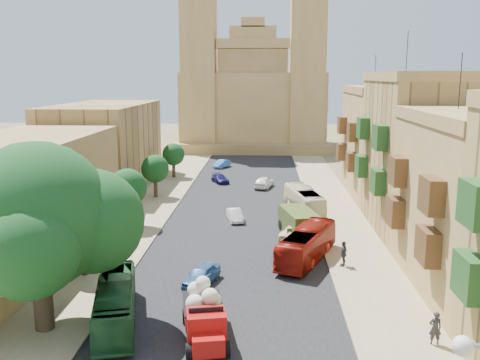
# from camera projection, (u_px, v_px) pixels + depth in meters

# --- Properties ---
(road_surface) EXTENTS (14.00, 140.00, 0.01)m
(road_surface) POSITION_uv_depth(u_px,v_px,m) (242.00, 211.00, 53.94)
(road_surface) COLOR black
(road_surface) RESTS_ON ground
(sidewalk_east) EXTENTS (5.00, 140.00, 0.01)m
(sidewalk_east) POSITION_uv_depth(u_px,v_px,m) (337.00, 212.00, 53.50)
(sidewalk_east) COLOR #948361
(sidewalk_east) RESTS_ON ground
(sidewalk_west) EXTENTS (5.00, 140.00, 0.01)m
(sidewalk_west) POSITION_uv_depth(u_px,v_px,m) (149.00, 210.00, 54.39)
(sidewalk_west) COLOR #948361
(sidewalk_west) RESTS_ON ground
(kerb_east) EXTENTS (0.25, 140.00, 0.12)m
(kerb_east) POSITION_uv_depth(u_px,v_px,m) (311.00, 211.00, 53.60)
(kerb_east) COLOR #948361
(kerb_east) RESTS_ON ground
(kerb_west) EXTENTS (0.25, 140.00, 0.12)m
(kerb_west) POSITION_uv_depth(u_px,v_px,m) (173.00, 210.00, 54.26)
(kerb_west) COLOR #948361
(kerb_west) RESTS_ON ground
(townhouse_c) EXTENTS (9.00, 14.00, 17.40)m
(townhouse_c) POSITION_uv_depth(u_px,v_px,m) (420.00, 151.00, 46.97)
(townhouse_c) COLOR #A8864C
(townhouse_c) RESTS_ON ground
(townhouse_d) EXTENTS (9.00, 14.00, 15.90)m
(townhouse_d) POSITION_uv_depth(u_px,v_px,m) (385.00, 141.00, 60.84)
(townhouse_d) COLOR #9E7E47
(townhouse_d) RESTS_ON ground
(west_wall) EXTENTS (1.00, 40.00, 1.80)m
(west_wall) POSITION_uv_depth(u_px,v_px,m) (87.00, 229.00, 44.56)
(west_wall) COLOR #9E7E47
(west_wall) RESTS_ON ground
(west_building_low) EXTENTS (10.00, 28.00, 8.40)m
(west_building_low) POSITION_uv_depth(u_px,v_px,m) (8.00, 195.00, 42.23)
(west_building_low) COLOR olive
(west_building_low) RESTS_ON ground
(west_building_mid) EXTENTS (10.00, 22.00, 10.00)m
(west_building_mid) POSITION_uv_depth(u_px,v_px,m) (105.00, 144.00, 67.56)
(west_building_mid) COLOR #A8864C
(west_building_mid) RESTS_ON ground
(church) EXTENTS (28.00, 22.50, 36.30)m
(church) POSITION_uv_depth(u_px,v_px,m) (254.00, 97.00, 99.78)
(church) COLOR #9E7E47
(church) RESTS_ON ground
(ficus_tree) EXTENTS (10.22, 9.40, 10.22)m
(ficus_tree) POSITION_uv_depth(u_px,v_px,m) (39.00, 221.00, 27.75)
(ficus_tree) COLOR #36291B
(ficus_tree) RESTS_ON ground
(street_tree_a) EXTENTS (3.23, 3.23, 4.97)m
(street_tree_a) POSITION_uv_depth(u_px,v_px,m) (83.00, 228.00, 36.14)
(street_tree_a) COLOR #36291B
(street_tree_a) RESTS_ON ground
(street_tree_b) EXTENTS (3.46, 3.46, 5.32)m
(street_tree_b) POSITION_uv_depth(u_px,v_px,m) (128.00, 188.00, 47.85)
(street_tree_b) COLOR #36291B
(street_tree_b) RESTS_ON ground
(street_tree_c) EXTENTS (3.12, 3.12, 4.80)m
(street_tree_c) POSITION_uv_depth(u_px,v_px,m) (155.00, 169.00, 59.68)
(street_tree_c) COLOR #36291B
(street_tree_c) RESTS_ON ground
(street_tree_d) EXTENTS (3.00, 3.00, 4.61)m
(street_tree_d) POSITION_uv_depth(u_px,v_px,m) (173.00, 155.00, 71.47)
(street_tree_d) COLOR #36291B
(street_tree_d) RESTS_ON ground
(red_truck) EXTENTS (3.00, 5.61, 3.12)m
(red_truck) POSITION_uv_depth(u_px,v_px,m) (204.00, 314.00, 27.53)
(red_truck) COLOR #A2100C
(red_truck) RESTS_ON ground
(olive_pickup) EXTENTS (3.50, 5.68, 2.18)m
(olive_pickup) POSITION_uv_depth(u_px,v_px,m) (299.00, 223.00, 45.68)
(olive_pickup) COLOR #41501E
(olive_pickup) RESTS_ON ground
(bus_green_north) EXTENTS (3.94, 8.85, 2.40)m
(bus_green_north) POSITION_uv_depth(u_px,v_px,m) (116.00, 303.00, 29.31)
(bus_green_north) COLOR #1A4B23
(bus_green_north) RESTS_ON ground
(bus_red_east) EXTENTS (5.16, 8.89, 2.44)m
(bus_red_east) POSITION_uv_depth(u_px,v_px,m) (307.00, 244.00, 39.41)
(bus_red_east) COLOR maroon
(bus_red_east) RESTS_ON ground
(bus_cream_east) EXTENTS (3.75, 9.04, 2.45)m
(bus_cream_east) POSITION_uv_depth(u_px,v_px,m) (304.00, 200.00, 53.38)
(bus_cream_east) COLOR #F1E5BA
(bus_cream_east) RESTS_ON ground
(car_blue_a) EXTENTS (2.56, 3.97, 1.26)m
(car_blue_a) POSITION_uv_depth(u_px,v_px,m) (202.00, 275.00, 34.95)
(car_blue_a) COLOR #2D5C96
(car_blue_a) RESTS_ON ground
(car_white_a) EXTENTS (1.91, 3.58, 1.12)m
(car_white_a) POSITION_uv_depth(u_px,v_px,m) (235.00, 215.00, 50.25)
(car_white_a) COLOR white
(car_white_a) RESTS_ON ground
(car_cream) EXTENTS (3.19, 4.76, 1.21)m
(car_cream) POSITION_uv_depth(u_px,v_px,m) (296.00, 232.00, 44.75)
(car_cream) COLOR #FFECB7
(car_cream) RESTS_ON ground
(car_dkblue) EXTENTS (2.88, 3.99, 1.07)m
(car_dkblue) POSITION_uv_depth(u_px,v_px,m) (220.00, 179.00, 68.20)
(car_dkblue) COLOR #111145
(car_dkblue) RESTS_ON ground
(car_white_b) EXTENTS (2.70, 4.45, 1.42)m
(car_white_b) POSITION_uv_depth(u_px,v_px,m) (264.00, 182.00, 65.13)
(car_white_b) COLOR white
(car_white_b) RESTS_ON ground
(car_blue_b) EXTENTS (2.59, 3.73, 1.17)m
(car_blue_b) POSITION_uv_depth(u_px,v_px,m) (222.00, 164.00, 79.45)
(car_blue_b) COLOR #3777C1
(car_blue_b) RESTS_ON ground
(pedestrian_a) EXTENTS (0.66, 0.45, 1.77)m
(pedestrian_a) POSITION_uv_depth(u_px,v_px,m) (435.00, 328.00, 27.04)
(pedestrian_a) COLOR #29282B
(pedestrian_a) RESTS_ON ground
(pedestrian_c) EXTENTS (0.81, 1.18, 1.86)m
(pedestrian_c) POSITION_uv_depth(u_px,v_px,m) (344.00, 254.00, 38.23)
(pedestrian_c) COLOR #313139
(pedestrian_c) RESTS_ON ground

